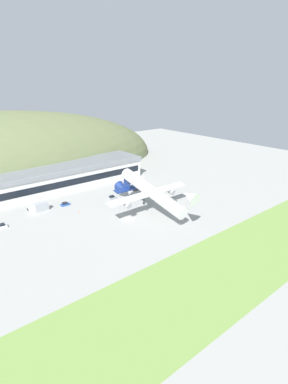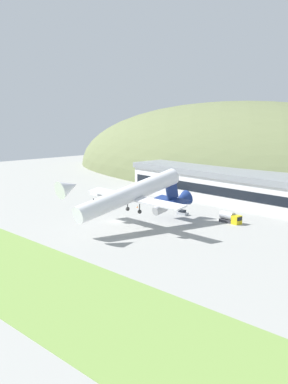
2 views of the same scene
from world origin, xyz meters
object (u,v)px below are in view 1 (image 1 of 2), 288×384
(terminal_building, at_px, (68,174))
(service_car_2, at_px, (112,198))
(box_truck, at_px, (39,208))
(traffic_cone_0, at_px, (79,211))
(cargo_airplane, at_px, (150,192))
(fuel_truck, at_px, (138,187))
(service_car_1, at_px, (1,226))
(service_car_0, at_px, (65,204))

(terminal_building, bearing_deg, service_car_2, -76.53)
(box_truck, bearing_deg, traffic_cone_0, -38.84)
(terminal_building, xyz_separation_m, cargo_airplane, (10.14, -52.91, 3.07))
(service_car_2, height_order, fuel_truck, fuel_truck)
(fuel_truck, bearing_deg, service_car_1, -178.77)
(service_car_0, bearing_deg, traffic_cone_0, -79.29)
(terminal_building, height_order, traffic_cone_0, terminal_building)
(terminal_building, xyz_separation_m, fuel_truck, (24.03, -26.80, -4.86))
(cargo_airplane, height_order, service_car_0, cargo_airplane)
(service_car_2, bearing_deg, service_car_1, 178.44)
(cargo_airplane, xyz_separation_m, service_car_0, (-23.12, 29.81, -8.86))
(service_car_0, height_order, service_car_2, service_car_2)
(terminal_building, distance_m, box_truck, 33.08)
(service_car_0, relative_size, service_car_1, 0.86)
(cargo_airplane, relative_size, box_truck, 5.51)
(service_car_0, distance_m, box_truck, 11.29)
(service_car_1, distance_m, service_car_2, 47.74)
(fuel_truck, bearing_deg, terminal_building, 131.88)
(box_truck, bearing_deg, fuel_truck, -5.61)
(service_car_2, xyz_separation_m, box_truck, (-31.24, 7.43, 0.94))
(terminal_building, bearing_deg, traffic_cone_0, -109.01)
(cargo_airplane, relative_size, traffic_cone_0, 80.13)
(cargo_airplane, height_order, service_car_1, cargo_airplane)
(fuel_truck, distance_m, box_truck, 48.44)
(service_car_1, bearing_deg, cargo_airplane, -25.94)
(service_car_1, xyz_separation_m, traffic_cone_0, (29.46, -4.32, -0.41))
(service_car_2, height_order, box_truck, box_truck)
(service_car_1, xyz_separation_m, fuel_truck, (64.69, 1.39, 0.83))
(cargo_airplane, height_order, box_truck, cargo_airplane)
(traffic_cone_0, bearing_deg, service_car_1, 171.66)
(cargo_airplane, xyz_separation_m, fuel_truck, (13.90, 26.11, -7.93))
(service_car_0, xyz_separation_m, fuel_truck, (37.01, -3.70, 0.93))
(terminal_building, bearing_deg, cargo_airplane, -79.15)
(cargo_airplane, relative_size, service_car_0, 12.20)
(service_car_2, distance_m, traffic_cone_0, 18.51)
(terminal_building, distance_m, service_car_0, 27.12)
(service_car_1, distance_m, box_truck, 17.61)
(terminal_building, xyz_separation_m, service_car_1, (-40.66, -28.20, -5.70))
(terminal_building, height_order, box_truck, terminal_building)
(service_car_1, height_order, box_truck, box_truck)
(terminal_building, height_order, service_car_1, terminal_building)
(service_car_0, bearing_deg, service_car_2, -17.71)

